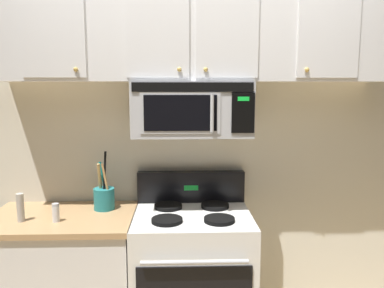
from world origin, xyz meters
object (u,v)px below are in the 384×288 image
(stove_range, at_px, (192,277))
(pepper_mill, at_px, (20,208))
(utensil_crock_teal, at_px, (104,197))
(salt_shaker, at_px, (56,213))
(over_range_microwave, at_px, (192,109))

(stove_range, xyz_separation_m, pepper_mill, (-1.05, -0.10, 0.52))
(utensil_crock_teal, bearing_deg, pepper_mill, -154.23)
(salt_shaker, bearing_deg, over_range_microwave, 15.36)
(over_range_microwave, distance_m, utensil_crock_teal, 0.83)
(over_range_microwave, xyz_separation_m, utensil_crock_teal, (-0.59, 0.01, -0.59))
(utensil_crock_teal, bearing_deg, stove_range, -11.91)
(pepper_mill, bearing_deg, salt_shaker, -3.67)
(salt_shaker, xyz_separation_m, pepper_mill, (-0.22, 0.01, 0.03))
(stove_range, distance_m, utensil_crock_teal, 0.79)
(stove_range, relative_size, over_range_microwave, 1.47)
(utensil_crock_teal, xyz_separation_m, pepper_mill, (-0.46, -0.22, 0.00))
(over_range_microwave, distance_m, salt_shaker, 1.07)
(utensil_crock_teal, relative_size, salt_shaker, 3.40)
(over_range_microwave, xyz_separation_m, pepper_mill, (-1.05, -0.22, -0.59))
(over_range_microwave, bearing_deg, utensil_crock_teal, 179.24)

